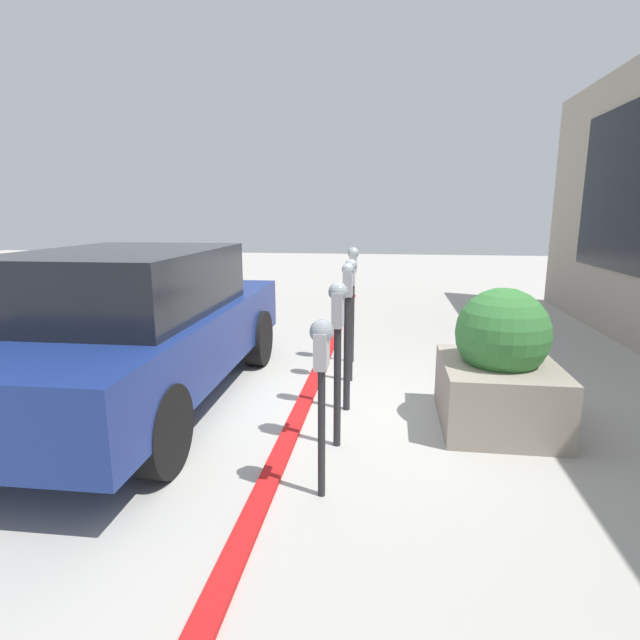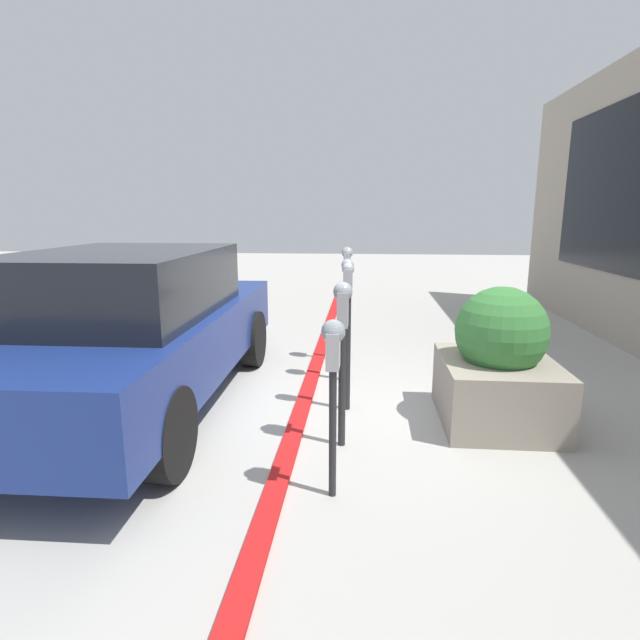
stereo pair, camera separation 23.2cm
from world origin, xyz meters
name	(u,v)px [view 1 (the left image)]	position (x,y,z in m)	size (l,w,h in m)	color
ground_plane	(311,407)	(0.00, 0.00, 0.00)	(40.00, 40.00, 0.00)	#ADAAA3
curb_strip	(303,405)	(0.00, 0.08, 0.02)	(14.40, 0.16, 0.04)	red
parking_meter_nearest	(322,363)	(-1.65, -0.34, 1.00)	(0.19, 0.17, 1.30)	#232326
parking_meter_second	(338,329)	(-0.84, -0.37, 1.05)	(0.19, 0.16, 1.45)	#232326
parking_meter_middle	(347,318)	(-0.01, -0.38, 0.97)	(0.14, 0.12, 1.52)	#232326
parking_meter_fourth	(351,299)	(0.90, -0.34, 1.01)	(0.17, 0.15, 1.48)	#232326
parking_meter_farthest	(353,277)	(1.69, -0.31, 1.17)	(0.18, 0.15, 1.57)	#232326
planter_box	(500,368)	(-0.20, -1.84, 0.57)	(1.25, 1.05, 1.33)	gray
parked_car_front	(136,325)	(-0.12, 1.82, 0.86)	(4.73, 2.03, 1.65)	navy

